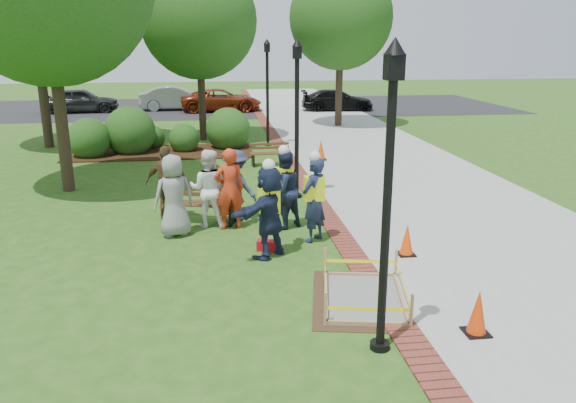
{
  "coord_description": "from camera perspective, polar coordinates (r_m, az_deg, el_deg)",
  "views": [
    {
      "loc": [
        -0.98,
        -9.83,
        4.22
      ],
      "look_at": [
        0.5,
        1.2,
        1.0
      ],
      "focal_mm": 35.0,
      "sensor_mm": 36.0,
      "label": 1
    }
  ],
  "objects": [
    {
      "name": "ground",
      "position": [
        10.75,
        -1.8,
        -7.0
      ],
      "size": [
        100.0,
        100.0,
        0.0
      ],
      "primitive_type": "plane",
      "color": "#285116",
      "rests_on": "ground"
    },
    {
      "name": "sidewalk",
      "position": [
        21.14,
        8.97,
        4.45
      ],
      "size": [
        6.0,
        60.0,
        0.02
      ],
      "primitive_type": "cube",
      "color": "#9E9E99",
      "rests_on": "ground"
    },
    {
      "name": "brick_edging",
      "position": [
        20.46,
        0.19,
        4.28
      ],
      "size": [
        0.5,
        60.0,
        0.03
      ],
      "primitive_type": "cube",
      "color": "maroon",
      "rests_on": "ground"
    },
    {
      "name": "mulch_bed",
      "position": [
        22.33,
        -12.75,
        4.9
      ],
      "size": [
        7.0,
        3.0,
        0.05
      ],
      "primitive_type": "cube",
      "color": "#381E0F",
      "rests_on": "ground"
    },
    {
      "name": "parking_lot",
      "position": [
        37.09,
        -6.17,
        9.53
      ],
      "size": [
        36.0,
        12.0,
        0.01
      ],
      "primitive_type": "cube",
      "color": "black",
      "rests_on": "ground"
    },
    {
      "name": "wet_concrete_pad",
      "position": [
        9.6,
        7.71,
        -8.55
      ],
      "size": [
        2.11,
        2.59,
        0.55
      ],
      "color": "#47331E",
      "rests_on": "ground"
    },
    {
      "name": "bench_near",
      "position": [
        13.54,
        -8.33,
        -1.05
      ],
      "size": [
        1.58,
        0.9,
        0.81
      ],
      "color": "brown",
      "rests_on": "ground"
    },
    {
      "name": "bench_far",
      "position": [
        19.56,
        -1.81,
        4.4
      ],
      "size": [
        1.43,
        0.56,
        0.76
      ],
      "color": "brown",
      "rests_on": "ground"
    },
    {
      "name": "cone_front",
      "position": [
        8.87,
        18.72,
        -10.7
      ],
      "size": [
        0.37,
        0.37,
        0.72
      ],
      "color": "black",
      "rests_on": "ground"
    },
    {
      "name": "cone_back",
      "position": [
        11.58,
        11.98,
        -3.89
      ],
      "size": [
        0.34,
        0.34,
        0.68
      ],
      "color": "black",
      "rests_on": "ground"
    },
    {
      "name": "cone_far",
      "position": [
        20.38,
        3.37,
        5.21
      ],
      "size": [
        0.38,
        0.38,
        0.76
      ],
      "color": "black",
      "rests_on": "ground"
    },
    {
      "name": "toolbox",
      "position": [
        11.69,
        -2.07,
        -4.48
      ],
      "size": [
        0.48,
        0.36,
        0.22
      ],
      "primitive_type": "cube",
      "rotation": [
        0.0,
        0.0,
        -0.32
      ],
      "color": "#A60C18",
      "rests_on": "ground"
    },
    {
      "name": "lamp_near",
      "position": [
        7.4,
        10.15,
        2.26
      ],
      "size": [
        0.28,
        0.28,
        4.26
      ],
      "color": "black",
      "rests_on": "ground"
    },
    {
      "name": "lamp_mid",
      "position": [
        15.1,
        0.91,
        9.52
      ],
      "size": [
        0.28,
        0.28,
        4.26
      ],
      "color": "black",
      "rests_on": "ground"
    },
    {
      "name": "lamp_far",
      "position": [
        23.01,
        -2.11,
        11.79
      ],
      "size": [
        0.28,
        0.28,
        4.26
      ],
      "color": "black",
      "rests_on": "ground"
    },
    {
      "name": "tree_back",
      "position": [
        24.6,
        -9.07,
        17.71
      ],
      "size": [
        4.83,
        4.83,
        7.4
      ],
      "color": "#3D2D1E",
      "rests_on": "ground"
    },
    {
      "name": "tree_right",
      "position": [
        28.62,
        5.38,
        18.11
      ],
      "size": [
        5.02,
        5.02,
        7.76
      ],
      "color": "#3D2D1E",
      "rests_on": "ground"
    },
    {
      "name": "shrub_a",
      "position": [
        22.27,
        -19.39,
        4.3
      ],
      "size": [
        1.57,
        1.57,
        1.57
      ],
      "primitive_type": "sphere",
      "color": "#154012",
      "rests_on": "ground"
    },
    {
      "name": "shrub_b",
      "position": [
        22.6,
        -15.61,
        4.78
      ],
      "size": [
        1.94,
        1.94,
        1.94
      ],
      "primitive_type": "sphere",
      "color": "#154012",
      "rests_on": "ground"
    },
    {
      "name": "shrub_c",
      "position": [
        22.45,
        -10.46,
        5.04
      ],
      "size": [
        1.18,
        1.18,
        1.18
      ],
      "primitive_type": "sphere",
      "color": "#154012",
      "rests_on": "ground"
    },
    {
      "name": "shrub_d",
      "position": [
        22.87,
        -6.04,
        5.42
      ],
      "size": [
        1.76,
        1.76,
        1.76
      ],
      "primitive_type": "sphere",
      "color": "#154012",
      "rests_on": "ground"
    },
    {
      "name": "shrub_e",
      "position": [
        23.47,
        -13.52,
        5.34
      ],
      "size": [
        0.98,
        0.98,
        0.98
      ],
      "primitive_type": "sphere",
      "color": "#154012",
      "rests_on": "ground"
    },
    {
      "name": "casual_person_a",
      "position": [
        12.57,
        -11.52,
        0.57
      ],
      "size": [
        0.68,
        0.55,
        1.84
      ],
      "color": "gray",
      "rests_on": "ground"
    },
    {
      "name": "casual_person_b",
      "position": [
        12.86,
        -5.96,
        1.27
      ],
      "size": [
        0.66,
        0.48,
        1.88
      ],
      "color": "red",
      "rests_on": "ground"
    },
    {
      "name": "casual_person_c",
      "position": [
        13.07,
        -8.08,
        1.3
      ],
      "size": [
        0.65,
        0.48,
        1.82
      ],
      "color": "white",
      "rests_on": "ground"
    },
    {
      "name": "casual_person_d",
      "position": [
        13.84,
        -12.17,
        1.87
      ],
      "size": [
        0.63,
        0.46,
        1.79
      ],
      "color": "brown",
      "rests_on": "ground"
    },
    {
      "name": "casual_person_e",
      "position": [
        13.49,
        -5.26,
        1.63
      ],
      "size": [
        0.64,
        0.63,
        1.72
      ],
      "color": "#2D354F",
      "rests_on": "ground"
    },
    {
      "name": "hivis_worker_a",
      "position": [
        11.1,
        -1.92,
        -0.79
      ],
      "size": [
        0.7,
        0.68,
        2.01
      ],
      "color": "#151A38",
      "rests_on": "ground"
    },
    {
      "name": "hivis_worker_b",
      "position": [
        11.98,
        2.66,
        0.43
      ],
      "size": [
        0.68,
        0.68,
        1.99
      ],
      "color": "#181A40",
      "rests_on": "ground"
    },
    {
      "name": "hivis_worker_c",
      "position": [
        12.84,
        -0.43,
        1.44
      ],
      "size": [
        0.68,
        0.61,
        1.95
      ],
      "color": "#191F42",
      "rests_on": "ground"
    },
    {
      "name": "parked_car_a",
      "position": [
        36.23,
        -20.15,
        8.48
      ],
      "size": [
        2.62,
        5.05,
        1.58
      ],
      "primitive_type": "imported",
      "rotation": [
        0.0,
        0.0,
        1.68
      ],
      "color": "#232426",
      "rests_on": "ground"
    },
    {
      "name": "parked_car_b",
      "position": [
        36.0,
        -11.24,
        9.11
      ],
      "size": [
        2.3,
        4.94,
        1.58
      ],
      "primitive_type": "imported",
      "rotation": [
        0.0,
        0.0,
        1.61
      ],
      "color": "gray",
      "rests_on": "ground"
    },
    {
      "name": "parked_car_c",
      "position": [
        34.91,
        -6.76,
        9.09
      ],
      "size": [
        2.08,
        4.54,
        1.46
      ],
      "primitive_type": "imported",
      "rotation": [
        0.0,
        0.0,
        1.6
      ],
      "color": "maroon",
      "rests_on": "ground"
    },
    {
      "name": "parked_car_d",
      "position": [
        35.17,
        4.99,
        9.19
      ],
      "size": [
        2.16,
        4.37,
        1.38
      ],
      "primitive_type": "imported",
      "rotation": [
        0.0,
        0.0,
        1.5
      ],
      "color": "black",
      "rests_on": "ground"
    }
  ]
}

